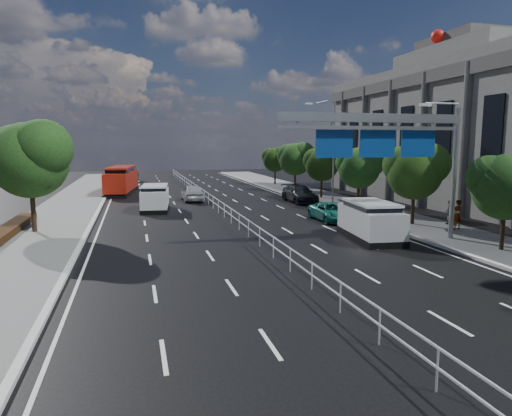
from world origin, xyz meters
name	(u,v)px	position (x,y,z in m)	size (l,w,h in m)	color
ground	(364,333)	(0.00, 0.00, 0.00)	(160.00, 160.00, 0.00)	black
kerb_near	(15,371)	(-9.00, 0.00, 0.07)	(0.25, 140.00, 0.15)	silver
median_fence	(220,207)	(0.00, 22.50, 0.53)	(0.05, 85.00, 1.02)	silver
overhead_gantry	(392,138)	(6.74, 10.05, 5.61)	(10.24, 0.38, 7.45)	gray
streetlight_far	(331,144)	(10.50, 26.00, 5.21)	(2.78, 2.40, 9.00)	gray
civic_hall	(492,132)	(23.72, 22.00, 6.27)	(14.40, 36.00, 14.35)	slate
near_tree_back	(31,156)	(-11.94, 17.97, 4.61)	(4.84, 4.51, 6.69)	black
far_tree_c	(507,183)	(11.24, 6.98, 3.43)	(3.52, 3.28, 4.94)	black
far_tree_d	(416,169)	(11.25, 14.48, 3.69)	(3.85, 3.59, 5.34)	black
far_tree_e	(360,166)	(11.25, 21.98, 3.56)	(3.63, 3.38, 5.13)	black
far_tree_f	(322,162)	(11.24, 29.48, 3.49)	(3.52, 3.28, 5.02)	black
far_tree_g	(296,157)	(11.25, 36.98, 3.75)	(3.96, 3.69, 5.45)	black
far_tree_h	(275,158)	(11.24, 44.48, 3.42)	(3.41, 3.18, 4.91)	black
white_minivan	(155,198)	(-4.63, 25.73, 1.01)	(2.52, 4.90, 2.05)	black
red_bus	(122,179)	(-7.50, 39.29, 1.49)	(3.50, 9.80, 2.87)	black
near_car_silver	(192,193)	(-1.03, 31.09, 0.77)	(1.81, 4.49, 1.53)	#A5A7AC
near_car_dark	(130,175)	(-6.76, 55.82, 0.86)	(1.81, 5.20, 1.71)	black
silver_minivan	(371,221)	(6.50, 11.48, 1.04)	(2.72, 5.31, 2.12)	black
parked_car_teal	(332,212)	(6.91, 17.59, 0.62)	(2.06, 4.46, 1.24)	#16665C
parked_car_dark	(299,194)	(8.30, 27.69, 0.76)	(2.12, 5.22, 1.51)	black
pedestrian_a	(457,215)	(12.62, 12.05, 1.04)	(0.66, 0.43, 1.81)	gray
pedestrian_b	(449,212)	(13.40, 13.74, 0.92)	(0.76, 0.59, 1.56)	gray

